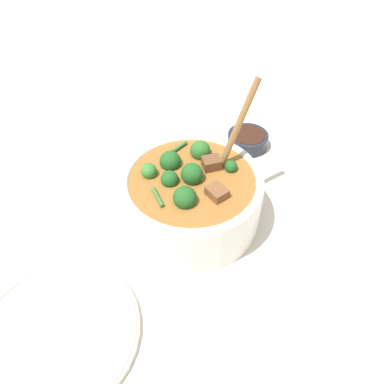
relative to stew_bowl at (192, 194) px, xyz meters
name	(u,v)px	position (x,y,z in m)	size (l,w,h in m)	color
ground_plane	(192,218)	(0.00, 0.00, -0.07)	(4.00, 4.00, 0.00)	silver
stew_bowl	(192,194)	(0.00, 0.00, 0.00)	(0.26, 0.26, 0.26)	white
condiment_bowl	(248,140)	(0.17, 0.20, -0.05)	(0.10, 0.10, 0.03)	#232833
empty_plate	(55,332)	(-0.25, -0.20, -0.06)	(0.26, 0.26, 0.02)	silver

